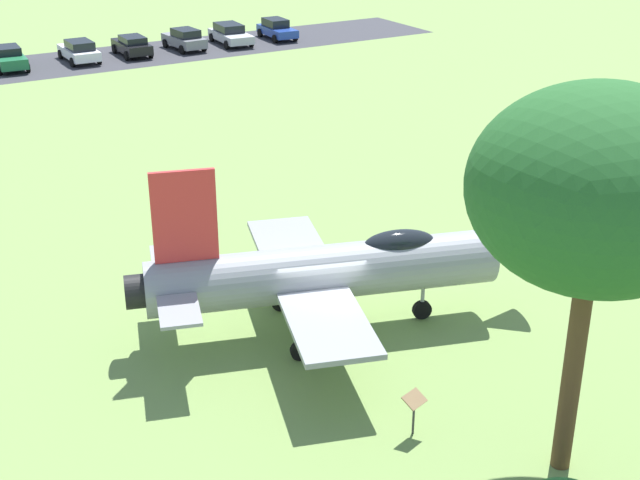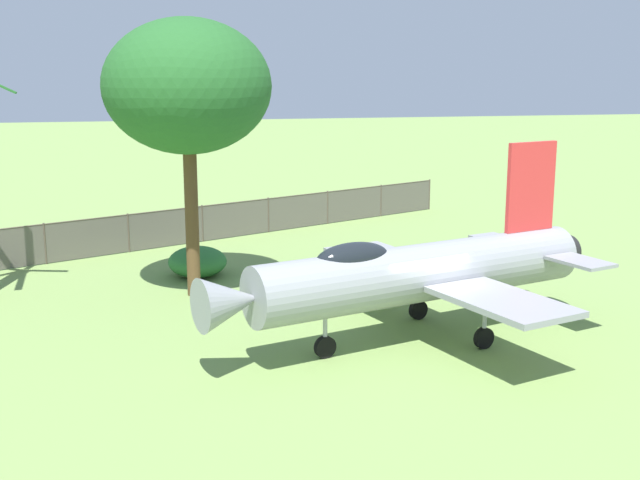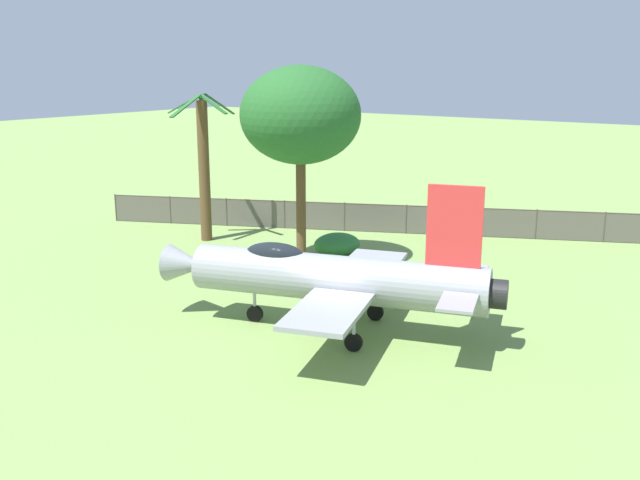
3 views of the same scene
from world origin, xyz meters
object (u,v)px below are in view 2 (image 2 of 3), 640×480
object	(u,v)px
display_jet	(412,273)
shrub_near_fence	(198,262)
shade_tree	(187,87)
info_plaque	(299,272)

from	to	relation	value
display_jet	shrub_near_fence	world-z (taller)	display_jet
shrub_near_fence	display_jet	bearing A→B (deg)	-58.14
display_jet	shade_tree	world-z (taller)	shade_tree
info_plaque	shade_tree	bearing A→B (deg)	164.23
info_plaque	shrub_near_fence	bearing A→B (deg)	131.76
shade_tree	shrub_near_fence	xyz separation A→B (m)	(0.30, 2.56, -6.43)
display_jet	info_plaque	world-z (taller)	display_jet
display_jet	shade_tree	distance (m)	9.70
display_jet	shade_tree	size ratio (longest dim) A/B	1.33
display_jet	shrub_near_fence	size ratio (longest dim) A/B	4.83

